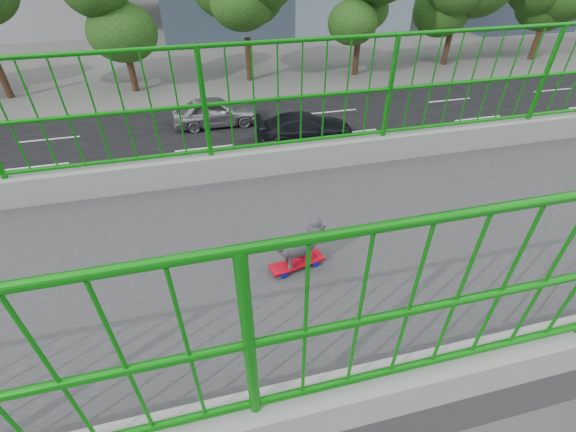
% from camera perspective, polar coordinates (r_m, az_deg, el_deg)
% --- Properties ---
extents(road, '(18.00, 90.00, 0.02)m').
position_cam_1_polar(road, '(17.98, -11.53, 5.48)').
color(road, black).
rests_on(road, ground).
extents(footbridge, '(3.00, 24.00, 7.00)m').
position_cam_1_polar(footbridge, '(4.73, -6.56, -22.62)').
color(footbridge, '#2D2D2F').
rests_on(footbridge, ground).
extents(railing, '(3.00, 24.00, 1.42)m').
position_cam_1_polar(railing, '(3.17, -9.07, -4.22)').
color(railing, gray).
rests_on(railing, footbridge).
extents(street_trees, '(5.30, 60.40, 7.26)m').
position_cam_1_polar(street_trees, '(28.81, -12.73, 27.50)').
color(street_trees, black).
rests_on(street_trees, ground).
extents(skateboard, '(0.23, 0.48, 0.06)m').
position_cam_1_polar(skateboard, '(3.22, 1.31, -7.00)').
color(skateboard, red).
rests_on(skateboard, footbridge).
extents(poodle, '(0.24, 0.43, 0.37)m').
position_cam_1_polar(poodle, '(3.08, 1.76, -4.04)').
color(poodle, '#2B282D').
rests_on(poodle, skateboard).
extents(car_1, '(1.39, 3.97, 1.31)m').
position_cam_1_polar(car_1, '(15.65, -33.22, -3.24)').
color(car_1, silver).
rests_on(car_1, ground).
extents(car_3, '(2.08, 5.12, 1.48)m').
position_cam_1_polar(car_3, '(20.61, 2.52, 12.85)').
color(car_3, black).
rests_on(car_3, ground).
extents(car_4, '(1.87, 4.66, 1.59)m').
position_cam_1_polar(car_4, '(22.85, -10.70, 14.93)').
color(car_4, '#949499').
rests_on(car_4, ground).
extents(car_5, '(1.58, 4.52, 1.49)m').
position_cam_1_polar(car_5, '(11.98, -10.27, -8.92)').
color(car_5, '#B6070F').
rests_on(car_5, ground).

